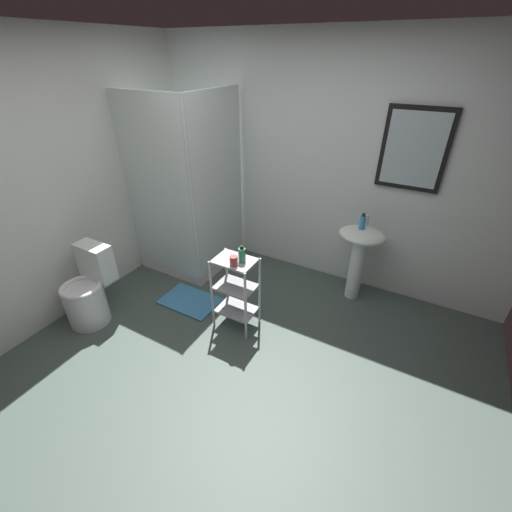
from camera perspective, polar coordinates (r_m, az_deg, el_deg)
name	(u,v)px	position (r m, az deg, el deg)	size (l,w,h in m)	color
ground_plane	(224,370)	(3.02, -5.48, -18.69)	(4.20, 4.20, 0.02)	#42514A
wall_back	(316,166)	(3.74, 10.11, 14.79)	(4.20, 0.14, 2.50)	silver
wall_left	(40,190)	(3.55, -32.68, 9.35)	(0.10, 4.20, 2.50)	silver
shower_stall	(192,231)	(4.08, -10.78, 4.17)	(0.92, 0.92, 2.00)	white
pedestal_sink	(360,250)	(3.55, 17.13, 1.01)	(0.46, 0.37, 0.81)	white
sink_faucet	(367,220)	(3.53, 18.31, 5.80)	(0.03, 0.03, 0.10)	silver
toilet	(89,293)	(3.62, -26.49, -5.57)	(0.37, 0.49, 0.76)	white
storage_cart	(236,288)	(3.10, -3.46, -5.43)	(0.38, 0.28, 0.74)	silver
hand_soap_bottle	(362,222)	(3.42, 17.57, 5.50)	(0.06, 0.06, 0.16)	#389ED1
body_wash_bottle_green	(242,255)	(2.87, -2.39, 0.20)	(0.06, 0.06, 0.16)	#369663
rinse_cup	(234,261)	(2.84, -3.80, -0.83)	(0.07, 0.07, 0.09)	#B24742
bath_mat	(190,301)	(3.70, -11.11, -7.47)	(0.60, 0.40, 0.02)	teal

